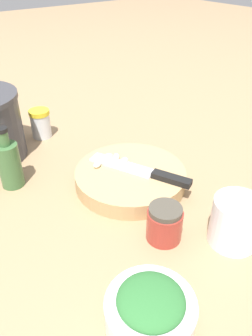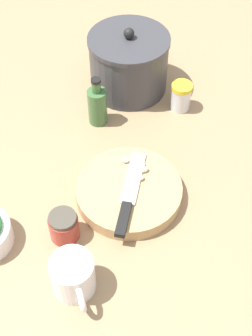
# 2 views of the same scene
# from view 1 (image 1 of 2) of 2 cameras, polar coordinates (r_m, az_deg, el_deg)

# --- Properties ---
(ground_plane) EXTENTS (5.00, 5.00, 0.00)m
(ground_plane) POSITION_cam_1_polar(r_m,az_deg,el_deg) (0.75, -2.99, -2.14)
(ground_plane) COLOR #997A56
(cutting_board) EXTENTS (0.24, 0.24, 0.04)m
(cutting_board) POSITION_cam_1_polar(r_m,az_deg,el_deg) (0.72, 0.76, -1.62)
(cutting_board) COLOR tan
(cutting_board) RESTS_ON ground_plane
(chef_knife) EXTENTS (0.23, 0.12, 0.01)m
(chef_knife) POSITION_cam_1_polar(r_m,az_deg,el_deg) (0.70, 3.32, -0.63)
(chef_knife) COLOR black
(chef_knife) RESTS_ON cutting_board
(garlic_cloves) EXTENTS (0.06, 0.08, 0.01)m
(garlic_cloves) POSITION_cam_1_polar(r_m,az_deg,el_deg) (0.74, -2.12, 1.39)
(garlic_cloves) COLOR #E7EBCD
(garlic_cloves) RESTS_ON cutting_board
(herb_bowl) EXTENTS (0.13, 0.13, 0.07)m
(herb_bowl) POSITION_cam_1_polar(r_m,az_deg,el_deg) (0.48, 4.24, -23.45)
(herb_bowl) COLOR white
(herb_bowl) RESTS_ON ground_plane
(spice_jar) EXTENTS (0.06, 0.06, 0.08)m
(spice_jar) POSITION_cam_1_polar(r_m,az_deg,el_deg) (0.93, -14.64, 7.53)
(spice_jar) COLOR silver
(spice_jar) RESTS_ON ground_plane
(coffee_mug) EXTENTS (0.09, 0.11, 0.09)m
(coffee_mug) POSITION_cam_1_polar(r_m,az_deg,el_deg) (0.61, 18.78, -8.87)
(coffee_mug) COLOR white
(coffee_mug) RESTS_ON ground_plane
(honey_jar) EXTENTS (0.06, 0.06, 0.07)m
(honey_jar) POSITION_cam_1_polar(r_m,az_deg,el_deg) (0.59, 6.71, -9.53)
(honey_jar) COLOR #9E3328
(honey_jar) RESTS_ON ground_plane
(oil_bottle) EXTENTS (0.05, 0.05, 0.14)m
(oil_bottle) POSITION_cam_1_polar(r_m,az_deg,el_deg) (0.74, -19.68, 0.77)
(oil_bottle) COLOR #3D6638
(oil_bottle) RESTS_ON ground_plane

